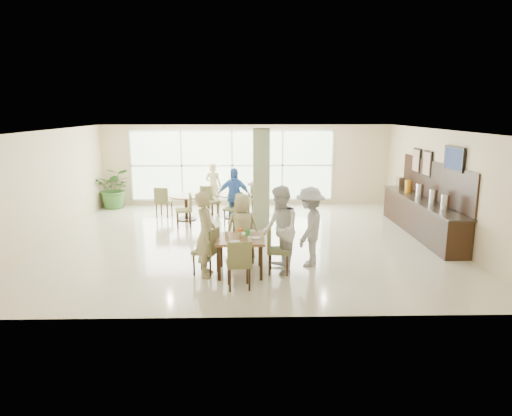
{
  "coord_description": "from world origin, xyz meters",
  "views": [
    {
      "loc": [
        -0.03,
        -11.34,
        3.28
      ],
      "look_at": [
        0.2,
        -1.2,
        1.1
      ],
      "focal_mm": 32.0,
      "sensor_mm": 36.0,
      "label": 1
    }
  ],
  "objects_px": {
    "teen_far": "(243,228)",
    "adult_b": "(262,190)",
    "teen_right": "(280,230)",
    "teen_standing": "(310,227)",
    "adult_standing": "(213,186)",
    "potted_plant": "(115,188)",
    "adult_a": "(234,196)",
    "buffet_counter": "(422,214)",
    "round_table_left": "(186,202)",
    "main_table": "(240,242)",
    "round_table_right": "(234,199)",
    "teen_left": "(206,234)"
  },
  "relations": [
    {
      "from": "teen_far",
      "to": "teen_right",
      "type": "height_order",
      "value": "teen_right"
    },
    {
      "from": "teen_standing",
      "to": "adult_a",
      "type": "bearing_deg",
      "value": -133.3
    },
    {
      "from": "adult_b",
      "to": "adult_standing",
      "type": "xyz_separation_m",
      "value": [
        -1.59,
        1.45,
        -0.12
      ]
    },
    {
      "from": "buffet_counter",
      "to": "teen_right",
      "type": "height_order",
      "value": "buffet_counter"
    },
    {
      "from": "teen_left",
      "to": "teen_right",
      "type": "relative_size",
      "value": 0.96
    },
    {
      "from": "main_table",
      "to": "teen_standing",
      "type": "bearing_deg",
      "value": 18.02
    },
    {
      "from": "buffet_counter",
      "to": "teen_standing",
      "type": "xyz_separation_m",
      "value": [
        -3.37,
        -2.47,
        0.3
      ]
    },
    {
      "from": "teen_standing",
      "to": "adult_b",
      "type": "height_order",
      "value": "adult_b"
    },
    {
      "from": "buffet_counter",
      "to": "main_table",
      "type": "bearing_deg",
      "value": -148.7
    },
    {
      "from": "teen_far",
      "to": "adult_a",
      "type": "xyz_separation_m",
      "value": [
        -0.28,
        3.41,
        0.07
      ]
    },
    {
      "from": "teen_left",
      "to": "teen_standing",
      "type": "distance_m",
      "value": 2.24
    },
    {
      "from": "main_table",
      "to": "teen_right",
      "type": "xyz_separation_m",
      "value": [
        0.81,
        0.08,
        0.24
      ]
    },
    {
      "from": "teen_left",
      "to": "teen_right",
      "type": "bearing_deg",
      "value": -83.38
    },
    {
      "from": "teen_far",
      "to": "adult_standing",
      "type": "bearing_deg",
      "value": -72.02
    },
    {
      "from": "buffet_counter",
      "to": "teen_far",
      "type": "relative_size",
      "value": 3.1
    },
    {
      "from": "teen_far",
      "to": "teen_standing",
      "type": "bearing_deg",
      "value": 176.1
    },
    {
      "from": "teen_far",
      "to": "main_table",
      "type": "bearing_deg",
      "value": 94.24
    },
    {
      "from": "potted_plant",
      "to": "adult_standing",
      "type": "xyz_separation_m",
      "value": [
        3.37,
        -0.17,
        0.08
      ]
    },
    {
      "from": "round_table_left",
      "to": "teen_standing",
      "type": "xyz_separation_m",
      "value": [
        3.18,
        -4.26,
        0.3
      ]
    },
    {
      "from": "round_table_right",
      "to": "teen_right",
      "type": "height_order",
      "value": "teen_right"
    },
    {
      "from": "adult_a",
      "to": "teen_far",
      "type": "bearing_deg",
      "value": -79.74
    },
    {
      "from": "round_table_right",
      "to": "buffet_counter",
      "type": "xyz_separation_m",
      "value": [
        5.1,
        -2.02,
        -0.03
      ]
    },
    {
      "from": "main_table",
      "to": "teen_far",
      "type": "distance_m",
      "value": 0.78
    },
    {
      "from": "round_table_right",
      "to": "adult_a",
      "type": "bearing_deg",
      "value": -88.89
    },
    {
      "from": "round_table_right",
      "to": "teen_left",
      "type": "bearing_deg",
      "value": -94.91
    },
    {
      "from": "teen_right",
      "to": "teen_standing",
      "type": "xyz_separation_m",
      "value": [
        0.66,
        0.41,
        -0.04
      ]
    },
    {
      "from": "main_table",
      "to": "round_table_left",
      "type": "bearing_deg",
      "value": 109.71
    },
    {
      "from": "round_table_left",
      "to": "potted_plant",
      "type": "xyz_separation_m",
      "value": [
        -2.64,
        1.74,
        0.14
      ]
    },
    {
      "from": "teen_right",
      "to": "adult_a",
      "type": "distance_m",
      "value": 4.24
    },
    {
      "from": "main_table",
      "to": "teen_standing",
      "type": "xyz_separation_m",
      "value": [
        1.48,
        0.48,
        0.19
      ]
    },
    {
      "from": "round_table_left",
      "to": "adult_standing",
      "type": "height_order",
      "value": "adult_standing"
    },
    {
      "from": "main_table",
      "to": "adult_standing",
      "type": "xyz_separation_m",
      "value": [
        -0.97,
        6.31,
        0.12
      ]
    },
    {
      "from": "round_table_right",
      "to": "adult_standing",
      "type": "xyz_separation_m",
      "value": [
        -0.73,
        1.35,
        0.2
      ]
    },
    {
      "from": "teen_left",
      "to": "teen_standing",
      "type": "height_order",
      "value": "teen_left"
    },
    {
      "from": "teen_far",
      "to": "adult_b",
      "type": "bearing_deg",
      "value": -90.33
    },
    {
      "from": "buffet_counter",
      "to": "teen_standing",
      "type": "bearing_deg",
      "value": -143.79
    },
    {
      "from": "teen_far",
      "to": "teen_right",
      "type": "distance_m",
      "value": 1.05
    },
    {
      "from": "round_table_right",
      "to": "buffet_counter",
      "type": "height_order",
      "value": "buffet_counter"
    },
    {
      "from": "potted_plant",
      "to": "teen_far",
      "type": "xyz_separation_m",
      "value": [
        4.38,
        -5.71,
        0.06
      ]
    },
    {
      "from": "teen_standing",
      "to": "main_table",
      "type": "bearing_deg",
      "value": -50.07
    },
    {
      "from": "teen_right",
      "to": "adult_standing",
      "type": "bearing_deg",
      "value": -172.27
    },
    {
      "from": "buffet_counter",
      "to": "round_table_left",
      "type": "bearing_deg",
      "value": 164.66
    },
    {
      "from": "round_table_left",
      "to": "adult_a",
      "type": "distance_m",
      "value": 1.59
    },
    {
      "from": "adult_a",
      "to": "teen_standing",
      "type": "bearing_deg",
      "value": -59.6
    },
    {
      "from": "adult_standing",
      "to": "potted_plant",
      "type": "bearing_deg",
      "value": 13.42
    },
    {
      "from": "buffet_counter",
      "to": "adult_standing",
      "type": "distance_m",
      "value": 6.73
    },
    {
      "from": "potted_plant",
      "to": "teen_far",
      "type": "relative_size",
      "value": 0.92
    },
    {
      "from": "teen_far",
      "to": "adult_b",
      "type": "distance_m",
      "value": 4.13
    },
    {
      "from": "potted_plant",
      "to": "teen_far",
      "type": "height_order",
      "value": "teen_far"
    },
    {
      "from": "teen_standing",
      "to": "adult_a",
      "type": "distance_m",
      "value": 4.08
    }
  ]
}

